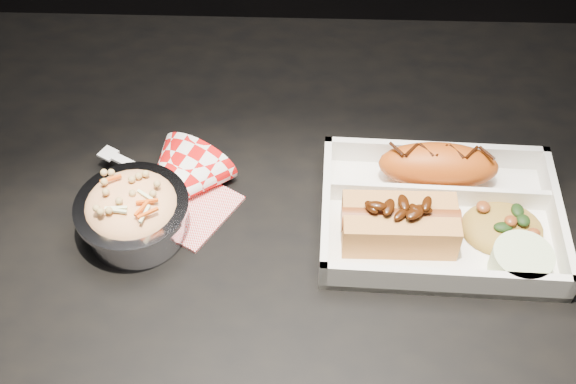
# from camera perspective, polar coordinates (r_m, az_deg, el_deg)

# --- Properties ---
(dining_table) EXTENTS (1.20, 0.80, 0.75)m
(dining_table) POSITION_cam_1_polar(r_m,az_deg,el_deg) (0.84, 0.33, -7.91)
(dining_table) COLOR black
(dining_table) RESTS_ON ground
(food_tray) EXTENTS (0.26, 0.19, 0.04)m
(food_tray) POSITION_cam_1_polar(r_m,az_deg,el_deg) (0.79, 11.81, -2.03)
(food_tray) COLOR silver
(food_tray) RESTS_ON dining_table
(fried_pastry) EXTENTS (0.13, 0.06, 0.05)m
(fried_pastry) POSITION_cam_1_polar(r_m,az_deg,el_deg) (0.81, 11.79, 2.05)
(fried_pastry) COLOR #BF5013
(fried_pastry) RESTS_ON food_tray
(hotdog) EXTENTS (0.12, 0.06, 0.06)m
(hotdog) POSITION_cam_1_polar(r_m,az_deg,el_deg) (0.75, 8.82, -2.38)
(hotdog) COLOR #C58443
(hotdog) RESTS_ON food_tray
(fried_rice_mound) EXTENTS (0.09, 0.07, 0.03)m
(fried_rice_mound) POSITION_cam_1_polar(r_m,az_deg,el_deg) (0.78, 16.72, -2.29)
(fried_rice_mound) COLOR #AC8232
(fried_rice_mound) RESTS_ON food_tray
(cupcake_liner) EXTENTS (0.06, 0.06, 0.03)m
(cupcake_liner) POSITION_cam_1_polar(r_m,az_deg,el_deg) (0.76, 17.92, -5.33)
(cupcake_liner) COLOR beige
(cupcake_liner) RESTS_ON food_tray
(foil_coleslaw_cup) EXTENTS (0.12, 0.12, 0.07)m
(foil_coleslaw_cup) POSITION_cam_1_polar(r_m,az_deg,el_deg) (0.76, -12.16, -1.52)
(foil_coleslaw_cup) COLOR silver
(foil_coleslaw_cup) RESTS_ON dining_table
(napkin_fork) EXTENTS (0.17, 0.15, 0.10)m
(napkin_fork) POSITION_cam_1_polar(r_m,az_deg,el_deg) (0.80, -9.16, 0.39)
(napkin_fork) COLOR red
(napkin_fork) RESTS_ON dining_table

